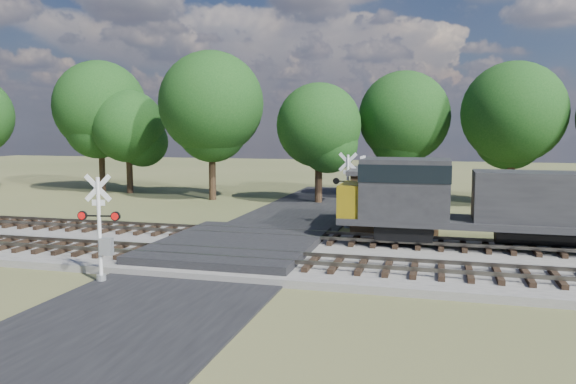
# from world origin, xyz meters

# --- Properties ---
(ground) EXTENTS (160.00, 160.00, 0.00)m
(ground) POSITION_xyz_m (0.00, 0.00, 0.00)
(ground) COLOR #46512B
(ground) RESTS_ON ground
(ballast_bed) EXTENTS (140.00, 10.00, 0.30)m
(ballast_bed) POSITION_xyz_m (10.00, 0.50, 0.15)
(ballast_bed) COLOR gray
(ballast_bed) RESTS_ON ground
(road) EXTENTS (7.00, 60.00, 0.08)m
(road) POSITION_xyz_m (0.00, 0.00, 0.04)
(road) COLOR black
(road) RESTS_ON ground
(crossing_panel) EXTENTS (7.00, 9.00, 0.62)m
(crossing_panel) POSITION_xyz_m (0.00, 0.50, 0.32)
(crossing_panel) COLOR #262628
(crossing_panel) RESTS_ON ground
(track_near) EXTENTS (140.00, 2.60, 0.33)m
(track_near) POSITION_xyz_m (3.12, -2.00, 0.41)
(track_near) COLOR black
(track_near) RESTS_ON ballast_bed
(track_far) EXTENTS (140.00, 2.60, 0.33)m
(track_far) POSITION_xyz_m (3.12, 3.00, 0.41)
(track_far) COLOR black
(track_far) RESTS_ON ballast_bed
(crossing_signal_near) EXTENTS (1.63, 0.39, 4.05)m
(crossing_signal_near) POSITION_xyz_m (-3.13, -5.50, 1.68)
(crossing_signal_near) COLOR silver
(crossing_signal_near) RESTS_ON ground
(crossing_signal_far) EXTENTS (1.75, 0.40, 4.35)m
(crossing_signal_far) POSITION_xyz_m (3.70, 8.48, 1.81)
(crossing_signal_far) COLOR silver
(crossing_signal_far) RESTS_ON ground
(equipment_shed) EXTENTS (5.29, 5.29, 3.45)m
(equipment_shed) POSITION_xyz_m (6.49, 8.48, 1.75)
(equipment_shed) COLOR #4A301F
(equipment_shed) RESTS_ON ground
(treeline) EXTENTS (83.73, 11.69, 11.84)m
(treeline) POSITION_xyz_m (4.53, 20.13, 6.84)
(treeline) COLOR black
(treeline) RESTS_ON ground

